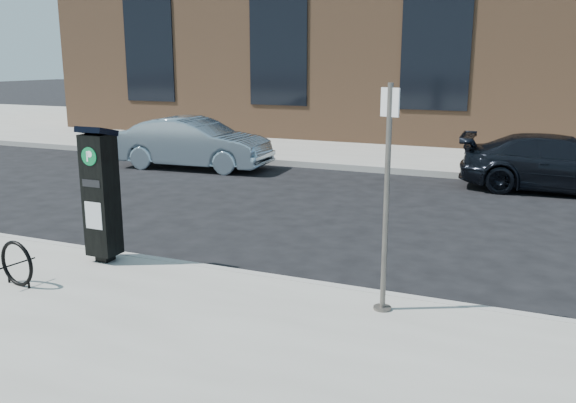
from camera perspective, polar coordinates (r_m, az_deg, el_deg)
The scene contains 10 objects.
ground at distance 7.67m, azimuth -3.49°, elevation -7.66°, with size 120.00×120.00×0.00m, color black.
sidewalk_far at distance 20.81m, azimuth 14.18°, elevation 5.48°, with size 60.00×12.00×0.15m, color gray.
curb_near at distance 7.62m, azimuth -3.56°, elevation -7.18°, with size 60.00×0.12×0.16m, color #9E9B93.
curb_far at distance 15.00m, azimuth 10.42°, elevation 2.80°, with size 60.00×0.12×0.16m, color #9E9B93.
building at distance 23.65m, azimuth 16.00°, elevation 16.16°, with size 28.00×10.05×8.25m.
parking_kiosk at distance 8.14m, azimuth -17.11°, elevation 0.78°, with size 0.41×0.37×1.77m.
sign_pole at distance 6.24m, azimuth 9.19°, elevation -0.01°, with size 0.20×0.19×2.35m.
bike_rack at distance 7.75m, azimuth -24.03°, elevation -5.33°, with size 0.55×0.11×0.55m.
car_silver at distance 15.69m, azimuth -8.80°, elevation 5.42°, with size 1.37×3.92×1.29m, color #8197A5.
car_dark at distance 13.95m, azimuth 24.18°, elevation 3.24°, with size 1.66×4.08×1.18m, color black.
Camera 1 is at (3.25, -6.38, 2.73)m, focal length 38.00 mm.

